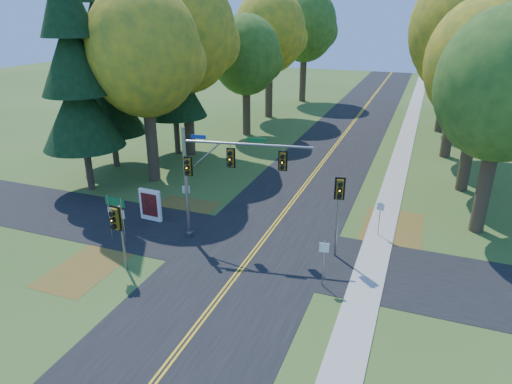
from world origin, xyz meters
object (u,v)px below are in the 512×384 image
(route_sign_cluster, at_px, (116,210))
(traffic_mast, at_px, (216,171))
(east_signal_pole, at_px, (339,198))
(info_kiosk, at_px, (150,205))

(route_sign_cluster, bearing_deg, traffic_mast, 28.89)
(east_signal_pole, height_order, route_sign_cluster, east_signal_pole)
(traffic_mast, height_order, route_sign_cluster, traffic_mast)
(east_signal_pole, xyz_separation_m, info_kiosk, (-11.71, 0.49, -2.45))
(traffic_mast, distance_m, east_signal_pole, 6.73)
(traffic_mast, relative_size, route_sign_cluster, 2.50)
(east_signal_pole, distance_m, info_kiosk, 11.98)
(east_signal_pole, bearing_deg, route_sign_cluster, -178.53)
(traffic_mast, bearing_deg, route_sign_cluster, -165.31)
(east_signal_pole, bearing_deg, info_kiosk, 166.35)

